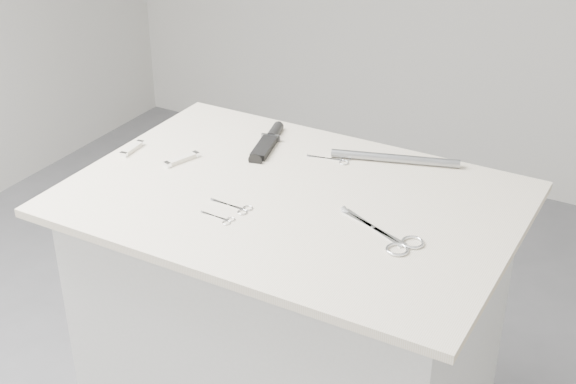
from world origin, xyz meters
The scene contains 10 objects.
plinth centered at (0.00, 0.00, 0.45)m, with size 0.90×0.60×0.90m, color silver.
display_board centered at (0.00, 0.00, 0.91)m, with size 1.00×0.70×0.02m, color beige.
large_shears centered at (0.27, -0.07, 0.92)m, with size 0.21×0.13×0.01m.
embroidery_scissors_a centered at (-0.08, -0.11, 0.92)m, with size 0.10×0.04×0.00m.
embroidery_scissors_b centered at (0.01, 0.21, 0.92)m, with size 0.11×0.05×0.00m.
tiny_scissors centered at (-0.08, -0.17, 0.92)m, with size 0.08×0.04×0.00m.
sheathed_knife centered at (-0.18, 0.21, 0.93)m, with size 0.08×0.20×0.03m.
pocket_knife_a centered at (-0.46, 0.01, 0.93)m, with size 0.02×0.09×0.01m.
pocket_knife_b centered at (-0.32, 0.02, 0.93)m, with size 0.05×0.10×0.01m.
metal_rail centered at (0.14, 0.27, 0.93)m, with size 0.02×0.02×0.31m, color gray.
Camera 1 is at (0.76, -1.38, 1.79)m, focal length 50.00 mm.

